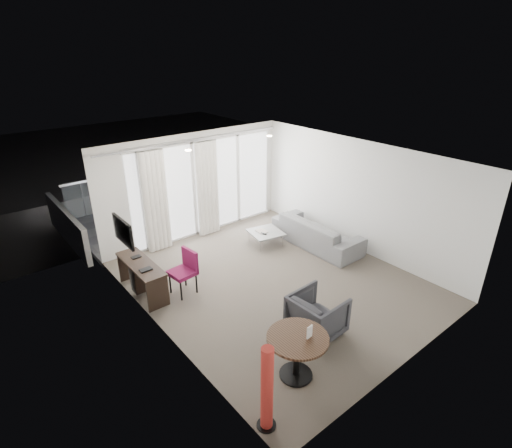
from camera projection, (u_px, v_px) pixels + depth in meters
floor at (274, 282)px, 8.26m from camera, size 5.00×6.00×0.00m
ceiling at (277, 159)px, 7.18m from camera, size 5.00×6.00×0.00m
wall_left at (157, 266)px, 6.29m from camera, size 0.00×6.00×2.60m
wall_right at (357, 196)px, 9.15m from camera, size 0.00×6.00×2.60m
wall_front at (417, 294)px, 5.60m from camera, size 5.00×0.00×2.60m
window_panel at (206, 187)px, 10.04m from camera, size 4.00×0.02×2.38m
window_frame at (206, 187)px, 10.03m from camera, size 4.10×0.06×2.44m
curtain_left at (156, 202)px, 9.09m from camera, size 0.60×0.20×2.38m
curtain_right at (208, 189)px, 9.90m from camera, size 0.60×0.20×2.38m
curtain_track at (196, 140)px, 9.24m from camera, size 4.80×0.04×0.04m
downlight_a at (188, 150)px, 7.80m from camera, size 0.12×0.12×0.02m
downlight_b at (269, 136)px, 9.00m from camera, size 0.12×0.12×0.02m
desk at (142, 278)px, 7.77m from camera, size 0.44×1.41×0.66m
tv at (123, 232)px, 7.32m from camera, size 0.05×0.80×0.50m
desk_chair at (182, 273)px, 7.72m from camera, size 0.53×0.51×0.89m
round_table at (297, 356)px, 5.79m from camera, size 0.94×0.94×0.71m
menu_card at (309, 337)px, 5.63m from camera, size 0.11×0.03×0.20m
red_lamp at (267, 389)px, 4.89m from camera, size 0.29×0.29×1.27m
tub_armchair at (317, 315)px, 6.65m from camera, size 0.85×0.83×0.74m
coffee_table at (266, 238)px, 9.73m from camera, size 0.87×0.87×0.33m
remote at (264, 233)px, 9.53m from camera, size 0.11×0.17×0.02m
magazine at (262, 230)px, 9.67m from camera, size 0.24×0.29×0.02m
sofa at (317, 232)px, 9.64m from camera, size 0.90×2.31×0.67m
terrace_slab at (180, 214)px, 11.63m from camera, size 5.60×3.00×0.12m
rattan_chair_a at (196, 195)px, 11.79m from camera, size 0.67×0.67×0.82m
rattan_chair_b at (221, 194)px, 11.87m from camera, size 0.60×0.60×0.79m
rattan_table at (214, 208)px, 11.28m from camera, size 0.53×0.53×0.51m
balustrade at (156, 184)px, 12.43m from camera, size 5.50×0.06×1.05m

